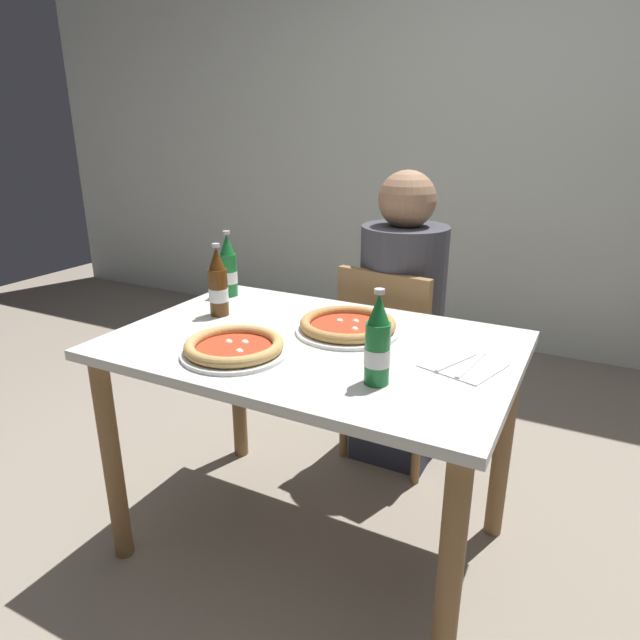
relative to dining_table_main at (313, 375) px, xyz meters
name	(u,v)px	position (x,y,z in m)	size (l,w,h in m)	color
ground_plane	(313,541)	(0.00, 0.00, -0.64)	(8.00, 8.00, 0.00)	gray
back_wall_tiled	(485,136)	(0.00, 2.20, 0.66)	(7.00, 0.10, 2.60)	silver
dining_table_main	(313,375)	(0.00, 0.00, 0.00)	(1.20, 0.80, 0.75)	silver
chair_behind_table	(393,355)	(0.05, 0.61, -0.15)	(0.45, 0.45, 0.85)	olive
diner_seated	(401,328)	(0.05, 0.66, -0.05)	(0.34, 0.34, 1.21)	#2D3342
pizza_margherita_near	(234,347)	(-0.15, -0.20, 0.14)	(0.30, 0.30, 0.04)	white
pizza_marinara_far	(348,326)	(0.06, 0.12, 0.13)	(0.33, 0.33, 0.04)	white
beer_bottle_left	(228,269)	(-0.50, 0.27, 0.22)	(0.07, 0.07, 0.25)	#196B2D
beer_bottle_center	(218,285)	(-0.40, 0.07, 0.22)	(0.07, 0.07, 0.25)	#512D0F
beer_bottle_right	(378,345)	(0.28, -0.18, 0.22)	(0.07, 0.07, 0.25)	#196B2D
napkin_with_cutlery	(463,365)	(0.45, 0.02, 0.12)	(0.22, 0.22, 0.01)	white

